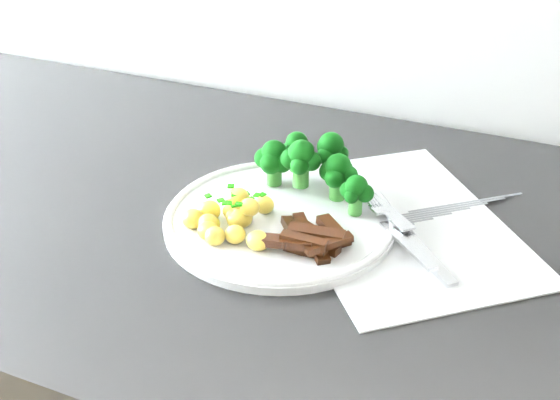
{
  "coord_description": "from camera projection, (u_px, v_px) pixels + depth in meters",
  "views": [
    {
      "loc": [
        0.05,
        1.06,
        1.35
      ],
      "look_at": [
        -0.2,
        1.66,
        0.96
      ],
      "focal_mm": 45.26,
      "sensor_mm": 36.0,
      "label": 1
    }
  ],
  "objects": [
    {
      "name": "plate",
      "position": [
        280.0,
        218.0,
        0.77
      ],
      "size": [
        0.25,
        0.25,
        0.01
      ],
      "color": "white",
      "rests_on": "counter"
    },
    {
      "name": "recipe_paper",
      "position": [
        399.0,
        223.0,
        0.77
      ],
      "size": [
        0.36,
        0.38,
        0.0
      ],
      "color": "silver",
      "rests_on": "counter"
    },
    {
      "name": "knife",
      "position": [
        414.0,
        243.0,
        0.72
      ],
      "size": [
        0.15,
        0.15,
        0.02
      ],
      "color": "silver",
      "rests_on": "plate"
    },
    {
      "name": "fork",
      "position": [
        397.0,
        232.0,
        0.73
      ],
      "size": [
        0.11,
        0.12,
        0.01
      ],
      "color": "silver",
      "rests_on": "plate"
    },
    {
      "name": "potatoes",
      "position": [
        230.0,
        219.0,
        0.74
      ],
      "size": [
        0.1,
        0.1,
        0.04
      ],
      "color": "#FFCA52",
      "rests_on": "plate"
    },
    {
      "name": "broccoli",
      "position": [
        312.0,
        162.0,
        0.8
      ],
      "size": [
        0.15,
        0.09,
        0.07
      ],
      "color": "#275D1E",
      "rests_on": "plate"
    },
    {
      "name": "beef_strips",
      "position": [
        310.0,
        239.0,
        0.71
      ],
      "size": [
        0.09,
        0.08,
        0.02
      ],
      "color": "black",
      "rests_on": "plate"
    }
  ]
}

